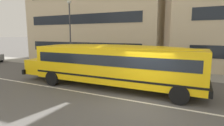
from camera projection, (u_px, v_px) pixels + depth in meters
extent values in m
plane|color=#54514F|center=(144.00, 103.00, 9.24)|extent=(400.00, 400.00, 0.00)
cube|color=gray|center=(169.00, 74.00, 15.99)|extent=(120.00, 3.00, 0.01)
cube|color=silver|center=(144.00, 103.00, 9.24)|extent=(110.00, 0.16, 0.01)
cube|color=yellow|center=(114.00, 64.00, 11.55)|extent=(10.63, 2.62, 2.12)
cube|color=yellow|center=(43.00, 66.00, 14.17)|extent=(1.58, 2.05, 1.06)
cube|color=black|center=(36.00, 69.00, 14.55)|extent=(0.24, 2.41, 0.35)
cube|color=black|center=(210.00, 88.00, 9.43)|extent=(0.24, 2.41, 0.35)
cube|color=black|center=(114.00, 58.00, 11.49)|extent=(9.99, 2.65, 0.62)
cube|color=black|center=(114.00, 74.00, 11.64)|extent=(10.65, 2.65, 0.12)
ellipsoid|color=yellow|center=(114.00, 47.00, 11.38)|extent=(10.20, 2.42, 0.35)
cylinder|color=red|center=(82.00, 60.00, 14.22)|extent=(0.43, 0.43, 0.03)
cylinder|color=black|center=(52.00, 78.00, 12.32)|extent=(0.97, 0.29, 0.96)
cylinder|color=black|center=(74.00, 72.00, 14.47)|extent=(0.97, 0.29, 0.96)
cylinder|color=black|center=(179.00, 95.00, 8.95)|extent=(0.97, 0.29, 0.96)
cylinder|color=black|center=(183.00, 83.00, 11.10)|extent=(0.97, 0.29, 0.96)
cylinder|color=black|center=(1.00, 60.00, 22.79)|extent=(0.60, 0.19, 0.60)
cylinder|color=#38383D|center=(70.00, 36.00, 19.30)|extent=(0.14, 0.14, 6.50)
ellipsoid|color=silver|center=(69.00, 2.00, 18.77)|extent=(0.44, 0.44, 0.30)
cube|color=#C6B28E|center=(101.00, 0.00, 25.10)|extent=(17.72, 10.04, 16.00)
cube|color=black|center=(80.00, 47.00, 21.58)|extent=(14.88, 0.04, 1.10)
cube|color=black|center=(80.00, 19.00, 21.08)|extent=(14.88, 0.04, 1.10)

